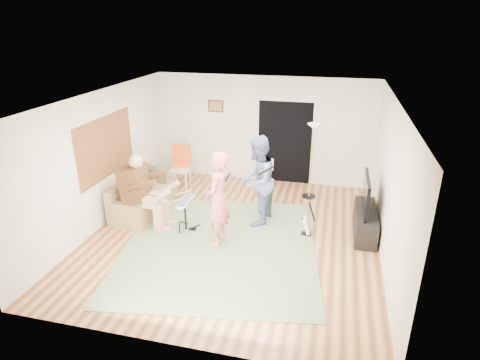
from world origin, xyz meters
name	(u,v)px	position (x,y,z in m)	size (l,w,h in m)	color
floor	(234,234)	(0.00, 0.00, 0.00)	(6.00, 6.00, 0.00)	brown
walls	(234,171)	(0.00, 0.00, 1.35)	(5.50, 6.00, 2.70)	beige
ceiling	(234,98)	(0.00, 0.00, 2.70)	(6.00, 6.00, 0.00)	white
window_blinds	(106,147)	(-2.74, 0.20, 1.55)	(2.05, 2.05, 0.00)	brown
doorway	(285,143)	(0.55, 2.99, 1.05)	(2.10, 2.10, 0.00)	black
picture_frame	(216,106)	(-1.25, 2.99, 1.90)	(0.42, 0.03, 0.32)	#3F2314
area_rug	(220,246)	(-0.15, -0.51, 0.01)	(3.53, 3.89, 0.02)	#5E7849
sofa	(142,199)	(-2.29, 0.61, 0.26)	(0.79, 1.91, 0.77)	#9D774E
drummer	(145,199)	(-1.85, -0.04, 0.59)	(0.99, 0.55, 1.52)	#553117
drum_kit	(185,216)	(-1.00, -0.04, 0.30)	(0.37, 0.66, 0.68)	black
singer	(217,199)	(-0.22, -0.37, 0.91)	(0.66, 0.44, 1.82)	#D5655C
microphone	(228,177)	(-0.02, -0.37, 1.36)	(0.06, 0.06, 0.24)	black
guitarist	(257,181)	(0.33, 0.61, 0.93)	(0.91, 0.71, 1.87)	slate
guitar_held	(267,166)	(0.53, 0.61, 1.27)	(0.12, 0.60, 0.26)	white
guitar_spare	(307,226)	(1.40, 0.32, 0.20)	(0.26, 0.23, 0.71)	black
torchiere_lamp	(312,148)	(1.29, 2.16, 1.23)	(0.32, 0.32, 1.79)	black
dining_chair	(181,173)	(-1.88, 1.96, 0.39)	(0.50, 0.52, 1.08)	beige
tv_cabinet	(365,222)	(2.50, 0.66, 0.25)	(0.40, 1.40, 0.50)	black
television	(366,194)	(2.45, 0.66, 0.85)	(0.06, 1.13, 0.69)	black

